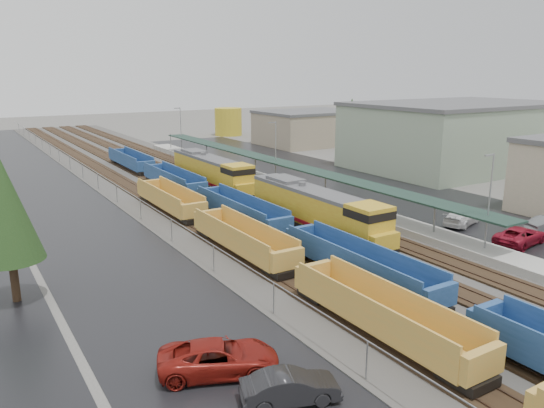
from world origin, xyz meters
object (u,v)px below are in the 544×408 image
(well_string_yellow, at_px, (382,317))
(parked_car_west_b, at_px, (290,388))
(locomotive_lead, at_px, (318,210))
(locomotive_trail, at_px, (212,172))
(parked_car_east_b, at_px, (520,236))
(parked_car_east_c, at_px, (462,217))
(parked_car_west_c, at_px, (219,358))
(storage_tank, at_px, (228,122))
(well_string_blue, at_px, (290,234))

(well_string_yellow, relative_size, parked_car_west_b, 17.43)
(locomotive_lead, distance_m, locomotive_trail, 21.00)
(locomotive_trail, height_order, parked_car_east_b, locomotive_trail)
(locomotive_trail, distance_m, parked_car_east_c, 28.73)
(well_string_yellow, xyz_separation_m, parked_car_west_b, (-7.37, -2.26, -0.44))
(locomotive_trail, distance_m, parked_car_west_b, 42.64)
(locomotive_trail, height_order, parked_car_west_c, locomotive_trail)
(storage_tank, bearing_deg, parked_car_east_c, -100.91)
(parked_car_east_c, bearing_deg, parked_car_east_b, 155.69)
(well_string_blue, relative_size, parked_car_west_c, 17.32)
(well_string_blue, bearing_deg, parked_car_west_b, -123.61)
(storage_tank, xyz_separation_m, parked_car_west_b, (-42.98, -89.33, -2.30))
(locomotive_trail, xyz_separation_m, well_string_yellow, (-8.00, -37.48, -1.07))
(locomotive_trail, bearing_deg, locomotive_lead, -90.00)
(locomotive_lead, height_order, parked_car_east_c, locomotive_lead)
(parked_car_west_b, distance_m, parked_car_west_c, 4.00)
(locomotive_trail, bearing_deg, storage_tank, 60.89)
(parked_car_east_b, xyz_separation_m, parked_car_east_c, (0.63, 6.34, -0.01))
(well_string_blue, xyz_separation_m, storage_tank, (31.61, 72.22, 1.87))
(parked_car_west_b, xyz_separation_m, parked_car_east_c, (28.50, 14.23, 0.03))
(well_string_yellow, height_order, parked_car_west_b, well_string_yellow)
(storage_tank, xyz_separation_m, parked_car_east_b, (-15.11, -81.44, -2.26))
(well_string_blue, bearing_deg, storage_tank, 66.36)
(storage_tank, xyz_separation_m, parked_car_west_c, (-44.56, -85.66, -2.22))
(parked_car_west_c, xyz_separation_m, parked_car_east_c, (30.09, 10.57, -0.05))
(well_string_blue, height_order, parked_car_west_b, well_string_blue)
(well_string_blue, bearing_deg, parked_car_west_c, -133.94)
(storage_tank, bearing_deg, well_string_blue, -113.64)
(locomotive_lead, relative_size, well_string_yellow, 0.24)
(parked_car_east_b, bearing_deg, well_string_yellow, 96.61)
(well_string_blue, height_order, parked_car_west_c, well_string_blue)
(well_string_yellow, bearing_deg, parked_car_west_b, -162.96)
(well_string_blue, relative_size, storage_tank, 16.29)
(locomotive_lead, xyz_separation_m, parked_car_west_b, (-15.37, -18.74, -1.51))
(storage_tank, relative_size, parked_car_east_c, 1.19)
(well_string_blue, bearing_deg, locomotive_lead, 22.25)
(locomotive_lead, distance_m, storage_tank, 75.80)
(locomotive_lead, distance_m, well_string_blue, 4.46)
(locomotive_lead, relative_size, parked_car_east_b, 3.39)
(well_string_blue, height_order, storage_tank, storage_tank)
(well_string_yellow, relative_size, parked_car_west_c, 13.20)
(well_string_blue, bearing_deg, locomotive_trail, 79.98)
(locomotive_trail, bearing_deg, well_string_yellow, -102.05)
(locomotive_lead, height_order, parked_car_east_b, locomotive_lead)
(well_string_yellow, distance_m, well_string_blue, 15.38)
(storage_tank, distance_m, parked_car_west_b, 99.16)
(locomotive_lead, bearing_deg, parked_car_west_b, -129.35)
(locomotive_trail, xyz_separation_m, parked_car_west_c, (-16.95, -36.08, -1.43))
(parked_car_west_b, bearing_deg, parked_car_east_b, -55.28)
(well_string_blue, distance_m, parked_car_east_b, 18.91)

